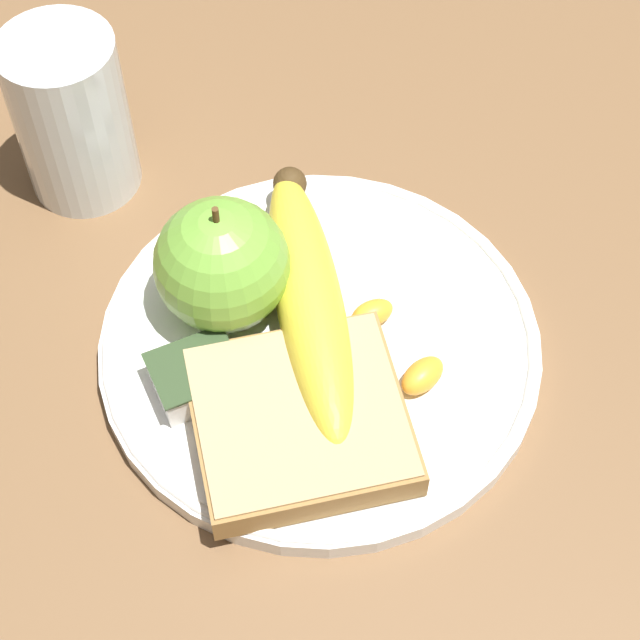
{
  "coord_description": "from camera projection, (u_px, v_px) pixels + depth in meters",
  "views": [
    {
      "loc": [
        0.14,
        0.3,
        0.51
      ],
      "look_at": [
        0.0,
        0.0,
        0.03
      ],
      "focal_mm": 60.0,
      "sensor_mm": 36.0,
      "label": 1
    }
  ],
  "objects": [
    {
      "name": "ground_plane",
      "position": [
        320.0,
        352.0,
        0.61
      ],
      "size": [
        3.0,
        3.0,
        0.0
      ],
      "primitive_type": "plane",
      "color": "brown"
    },
    {
      "name": "plate",
      "position": [
        320.0,
        344.0,
        0.6
      ],
      "size": [
        0.25,
        0.25,
        0.01
      ],
      "color": "white",
      "rests_on": "ground_plane"
    },
    {
      "name": "juice_glass",
      "position": [
        73.0,
        120.0,
        0.64
      ],
      "size": [
        0.07,
        0.07,
        0.11
      ],
      "color": "silver",
      "rests_on": "ground_plane"
    },
    {
      "name": "apple",
      "position": [
        222.0,
        265.0,
        0.58
      ],
      "size": [
        0.07,
        0.07,
        0.08
      ],
      "color": "#72B23D",
      "rests_on": "plate"
    },
    {
      "name": "banana",
      "position": [
        313.0,
        297.0,
        0.59
      ],
      "size": [
        0.08,
        0.19,
        0.04
      ],
      "color": "yellow",
      "rests_on": "plate"
    },
    {
      "name": "bread_slice",
      "position": [
        300.0,
        420.0,
        0.55
      ],
      "size": [
        0.13,
        0.12,
        0.02
      ],
      "color": "olive",
      "rests_on": "plate"
    },
    {
      "name": "fork",
      "position": [
        342.0,
        341.0,
        0.59
      ],
      "size": [
        0.14,
        0.12,
        0.0
      ],
      "rotation": [
        0.0,
        0.0,
        13.24
      ],
      "color": "silver",
      "rests_on": "plate"
    },
    {
      "name": "jam_packet",
      "position": [
        194.0,
        373.0,
        0.57
      ],
      "size": [
        0.05,
        0.04,
        0.02
      ],
      "color": "white",
      "rests_on": "plate"
    },
    {
      "name": "orange_segment_0",
      "position": [
        331.0,
        325.0,
        0.59
      ],
      "size": [
        0.02,
        0.03,
        0.01
      ],
      "color": "#F9A32D",
      "rests_on": "plate"
    },
    {
      "name": "orange_segment_1",
      "position": [
        316.0,
        347.0,
        0.58
      ],
      "size": [
        0.02,
        0.03,
        0.02
      ],
      "color": "#F9A32D",
      "rests_on": "plate"
    },
    {
      "name": "orange_segment_2",
      "position": [
        422.0,
        376.0,
        0.57
      ],
      "size": [
        0.03,
        0.03,
        0.02
      ],
      "color": "#F9A32D",
      "rests_on": "plate"
    },
    {
      "name": "orange_segment_3",
      "position": [
        350.0,
        411.0,
        0.56
      ],
      "size": [
        0.03,
        0.03,
        0.01
      ],
      "color": "#F9A32D",
      "rests_on": "plate"
    },
    {
      "name": "orange_segment_4",
      "position": [
        373.0,
        423.0,
        0.56
      ],
      "size": [
        0.03,
        0.03,
        0.02
      ],
      "color": "#F9A32D",
      "rests_on": "plate"
    },
    {
      "name": "orange_segment_5",
      "position": [
        370.0,
        309.0,
        0.6
      ],
      "size": [
        0.03,
        0.02,
        0.01
      ],
      "color": "#F9A32D",
      "rests_on": "plate"
    }
  ]
}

